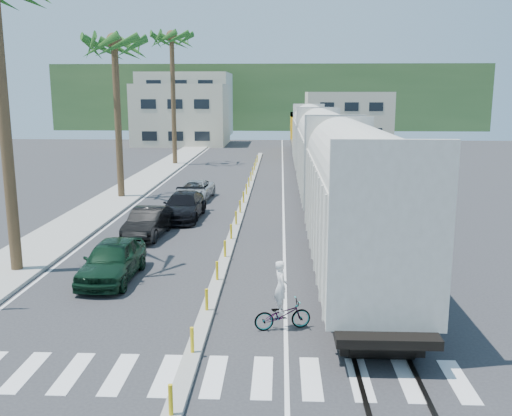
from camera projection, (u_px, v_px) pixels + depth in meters
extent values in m
plane|color=#28282B|center=(198.00, 341.00, 16.17)|extent=(140.00, 140.00, 0.00)
cube|color=gray|center=(130.00, 190.00, 40.99)|extent=(3.00, 90.00, 0.15)
cube|color=black|center=(306.00, 185.00, 43.40)|extent=(0.12, 100.00, 0.06)
cube|color=black|center=(325.00, 185.00, 43.34)|extent=(0.12, 100.00, 0.06)
cube|color=gray|center=(244.00, 204.00, 35.74)|extent=(0.45, 60.00, 0.15)
cylinder|color=gold|center=(171.00, 400.00, 12.15)|extent=(0.10, 0.10, 0.70)
cylinder|color=gold|center=(192.00, 340.00, 15.09)|extent=(0.10, 0.10, 0.70)
cylinder|color=gold|center=(207.00, 300.00, 18.03)|extent=(0.10, 0.10, 0.70)
cylinder|color=gold|center=(217.00, 271.00, 20.97)|extent=(0.10, 0.10, 0.70)
cylinder|color=gold|center=(225.00, 249.00, 23.90)|extent=(0.10, 0.10, 0.70)
cylinder|color=gold|center=(231.00, 232.00, 26.84)|extent=(0.10, 0.10, 0.70)
cylinder|color=gold|center=(236.00, 218.00, 29.78)|extent=(0.10, 0.10, 0.70)
cylinder|color=gold|center=(240.00, 207.00, 32.71)|extent=(0.10, 0.10, 0.70)
cylinder|color=gold|center=(243.00, 197.00, 35.65)|extent=(0.10, 0.10, 0.70)
cylinder|color=gold|center=(246.00, 189.00, 38.59)|extent=(0.10, 0.10, 0.70)
cylinder|color=gold|center=(249.00, 182.00, 41.53)|extent=(0.10, 0.10, 0.70)
cylinder|color=gold|center=(251.00, 176.00, 44.46)|extent=(0.10, 0.10, 0.70)
cylinder|color=gold|center=(253.00, 171.00, 47.40)|extent=(0.10, 0.10, 0.70)
cylinder|color=gold|center=(254.00, 167.00, 50.34)|extent=(0.10, 0.10, 0.70)
cylinder|color=gold|center=(256.00, 162.00, 53.27)|extent=(0.10, 0.10, 0.70)
cylinder|color=gold|center=(257.00, 159.00, 56.21)|extent=(0.10, 0.10, 0.70)
cube|color=silver|center=(186.00, 375.00, 14.21)|extent=(14.00, 2.20, 0.01)
cube|color=silver|center=(154.00, 191.00, 40.93)|extent=(0.12, 90.00, 0.01)
cube|color=silver|center=(283.00, 192.00, 40.54)|extent=(0.12, 90.00, 0.01)
cube|color=#B3B1A4|center=(356.00, 213.00, 20.32)|extent=(3.00, 12.88, 3.40)
cylinder|color=#B3B1A4|center=(357.00, 166.00, 19.98)|extent=(2.90, 12.58, 2.90)
cube|color=black|center=(354.00, 272.00, 20.76)|extent=(2.60, 12.88, 1.00)
cube|color=#B3B1A4|center=(324.00, 163.00, 35.01)|extent=(3.00, 12.88, 3.40)
cylinder|color=#B3B1A4|center=(325.00, 135.00, 34.67)|extent=(2.90, 12.58, 2.90)
cube|color=black|center=(324.00, 198.00, 35.45)|extent=(2.60, 12.88, 1.00)
cube|color=#B3B1A4|center=(312.00, 142.00, 49.69)|extent=(3.00, 12.88, 3.40)
cylinder|color=#B3B1A4|center=(312.00, 122.00, 49.35)|extent=(2.90, 12.58, 2.90)
cube|color=black|center=(311.00, 167.00, 50.13)|extent=(2.60, 12.88, 1.00)
cube|color=#4C4C4F|center=(304.00, 144.00, 65.69)|extent=(3.00, 17.00, 0.50)
cube|color=orange|center=(305.00, 131.00, 64.40)|extent=(2.70, 12.24, 2.60)
cube|color=orange|center=(303.00, 125.00, 70.98)|extent=(3.00, 3.74, 3.20)
cube|color=black|center=(304.00, 150.00, 65.81)|extent=(2.60, 13.60, 0.90)
cylinder|color=brown|center=(5.00, 131.00, 21.29)|extent=(0.44, 0.44, 11.00)
cylinder|color=brown|center=(118.00, 123.00, 37.07)|extent=(0.44, 0.44, 10.00)
sphere|color=#22571B|center=(114.00, 41.00, 36.04)|extent=(3.20, 3.20, 3.20)
cylinder|color=brown|center=(173.00, 102.00, 54.48)|extent=(0.44, 0.44, 12.00)
sphere|color=#22571B|center=(171.00, 36.00, 53.25)|extent=(3.20, 3.20, 3.20)
cube|color=beige|center=(182.00, 115.00, 76.54)|extent=(12.00, 10.00, 8.00)
cube|color=beige|center=(186.00, 105.00, 92.09)|extent=(14.00, 12.00, 10.00)
cube|color=beige|center=(347.00, 116.00, 83.50)|extent=(12.00, 10.00, 7.00)
cube|color=#385628|center=(270.00, 97.00, 112.88)|extent=(80.00, 20.00, 12.00)
imported|color=black|center=(112.00, 260.00, 21.37)|extent=(1.90, 4.52, 1.53)
imported|color=black|center=(148.00, 223.00, 27.77)|extent=(2.00, 4.47, 1.42)
imported|color=black|center=(183.00, 206.00, 31.71)|extent=(2.32, 5.13, 1.46)
imported|color=#B7BABD|center=(195.00, 190.00, 37.52)|extent=(2.69, 4.72, 1.23)
imported|color=#9EA0A5|center=(283.00, 315.00, 16.93)|extent=(1.43, 2.00, 0.90)
imported|color=silver|center=(281.00, 286.00, 16.76)|extent=(0.75, 0.65, 1.57)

